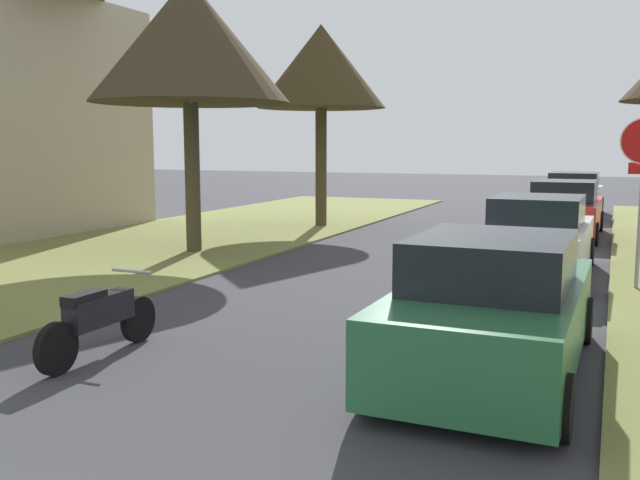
% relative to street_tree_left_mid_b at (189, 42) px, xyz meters
% --- Properties ---
extents(street_tree_left_mid_b, '(4.62, 4.62, 6.28)m').
position_rel_street_tree_left_mid_b_xyz_m(street_tree_left_mid_b, '(0.00, 0.00, 0.00)').
color(street_tree_left_mid_b, '#483F2A').
rests_on(street_tree_left_mid_b, grass_verge_left).
extents(street_tree_left_far, '(3.95, 3.95, 6.13)m').
position_rel_street_tree_left_mid_b_xyz_m(street_tree_left_far, '(0.72, 6.09, -0.01)').
color(street_tree_left_far, '#473E23').
rests_on(street_tree_left_far, grass_verge_left).
extents(parked_sedan_green, '(2.01, 4.43, 1.57)m').
position_rel_street_tree_left_mid_b_xyz_m(parked_sedan_green, '(7.98, -6.23, -4.17)').
color(parked_sedan_green, '#28663D').
rests_on(parked_sedan_green, ground).
extents(parked_sedan_white, '(2.01, 4.43, 1.57)m').
position_rel_street_tree_left_mid_b_xyz_m(parked_sedan_white, '(7.83, 0.07, -4.17)').
color(parked_sedan_white, white).
rests_on(parked_sedan_white, ground).
extents(parked_sedan_red, '(2.01, 4.43, 1.57)m').
position_rel_street_tree_left_mid_b_xyz_m(parked_sedan_red, '(7.91, 6.55, -4.17)').
color(parked_sedan_red, red).
rests_on(parked_sedan_red, ground).
extents(parked_sedan_silver, '(2.01, 4.43, 1.57)m').
position_rel_street_tree_left_mid_b_xyz_m(parked_sedan_silver, '(7.81, 12.89, -4.17)').
color(parked_sedan_silver, '#BCBCC1').
rests_on(parked_sedan_silver, ground).
extents(parked_motorcycle, '(0.60, 2.05, 0.97)m').
position_rel_street_tree_left_mid_b_xyz_m(parked_motorcycle, '(3.54, -7.49, -4.41)').
color(parked_motorcycle, black).
rests_on(parked_motorcycle, ground).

